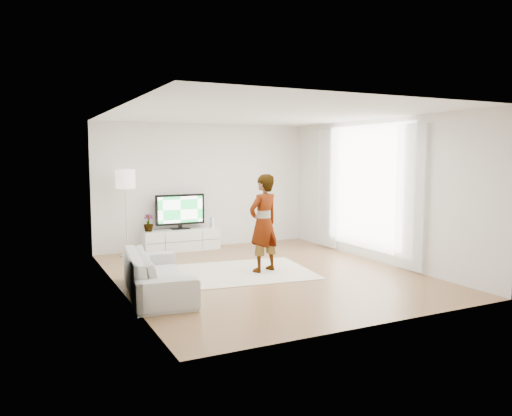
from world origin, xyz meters
name	(u,v)px	position (x,y,z in m)	size (l,w,h in m)	color
floor	(264,274)	(0.00, 0.00, 0.00)	(6.00, 6.00, 0.00)	#926842
ceiling	(265,114)	(0.00, 0.00, 2.80)	(6.00, 6.00, 0.00)	white
wall_left	(118,201)	(-2.50, 0.00, 1.40)	(0.02, 6.00, 2.80)	silver
wall_right	(378,191)	(2.50, 0.00, 1.40)	(0.02, 6.00, 2.80)	silver
wall_back	(205,186)	(0.00, 3.00, 1.40)	(5.00, 0.02, 2.80)	silver
wall_front	(378,213)	(0.00, -3.00, 1.40)	(5.00, 0.02, 2.80)	silver
window	(367,187)	(2.48, 0.30, 1.45)	(0.01, 2.60, 2.50)	white
curtain_near	(410,197)	(2.40, -1.00, 1.35)	(0.04, 0.70, 2.60)	white
curtain_far	(327,189)	(2.40, 1.60, 1.35)	(0.04, 0.70, 2.60)	white
media_console	(181,240)	(-0.65, 2.76, 0.24)	(1.68, 0.48, 0.47)	white
television	(180,210)	(-0.65, 2.79, 0.89)	(1.10, 0.22, 0.77)	black
game_console	(212,222)	(0.08, 2.76, 0.59)	(0.06, 0.18, 0.24)	white
potted_plant	(148,223)	(-1.37, 2.77, 0.66)	(0.21, 0.21, 0.37)	#3F7238
rug	(236,272)	(-0.43, 0.29, 0.01)	(2.63, 1.90, 0.01)	beige
player	(264,223)	(0.06, 0.14, 0.89)	(0.64, 0.42, 1.75)	#334772
sofa	(157,273)	(-2.03, -0.42, 0.32)	(2.17, 0.85, 0.63)	#BBBCB6
floor_lamp	(125,183)	(-1.85, 2.64, 1.53)	(0.40, 0.40, 1.80)	silver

